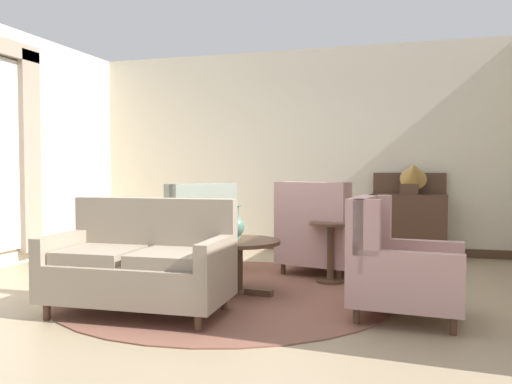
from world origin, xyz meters
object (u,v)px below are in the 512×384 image
(settee, at_px, (141,265))
(sideboard, at_px, (409,221))
(armchair_foreground_right, at_px, (321,237))
(armchair_back_corner, at_px, (192,236))
(armchair_beside_settee, at_px, (397,267))
(gramophone, at_px, (413,175))
(side_table, at_px, (330,247))
(porcelain_vase, at_px, (235,225))
(coffee_table, at_px, (238,251))

(settee, bearing_deg, sideboard, 56.43)
(settee, xyz_separation_m, sideboard, (2.15, 3.52, 0.09))
(armchair_foreground_right, bearing_deg, armchair_back_corner, 31.18)
(armchair_beside_settee, relative_size, gramophone, 1.83)
(armchair_beside_settee, height_order, side_table, armchair_beside_settee)
(porcelain_vase, bearing_deg, settee, -120.19)
(porcelain_vase, distance_m, side_table, 1.12)
(armchair_beside_settee, distance_m, armchair_back_corner, 2.60)
(gramophone, bearing_deg, sideboard, 118.28)
(coffee_table, relative_size, sideboard, 0.71)
(porcelain_vase, bearing_deg, armchair_back_corner, 136.65)
(armchair_back_corner, bearing_deg, side_table, 122.87)
(side_table, bearing_deg, porcelain_vase, -139.61)
(porcelain_vase, height_order, settee, settee)
(settee, bearing_deg, gramophone, 55.14)
(side_table, bearing_deg, gramophone, 65.11)
(coffee_table, bearing_deg, armchair_back_corner, 136.11)
(armchair_foreground_right, bearing_deg, coffee_table, 78.29)
(coffee_table, bearing_deg, gramophone, 57.63)
(armchair_foreground_right, bearing_deg, settee, 75.26)
(gramophone, bearing_deg, armchair_back_corner, -144.13)
(armchair_back_corner, relative_size, side_table, 1.75)
(armchair_back_corner, xyz_separation_m, side_table, (1.61, -0.04, -0.05))
(armchair_beside_settee, xyz_separation_m, armchair_foreground_right, (-0.89, 1.59, 0.02))
(coffee_table, height_order, armchair_back_corner, armchair_back_corner)
(porcelain_vase, height_order, gramophone, gramophone)
(settee, height_order, armchair_back_corner, armchair_back_corner)
(coffee_table, height_order, gramophone, gramophone)
(gramophone, bearing_deg, armchair_beside_settee, -92.47)
(armchair_back_corner, xyz_separation_m, armchair_foreground_right, (1.43, 0.42, -0.00))
(sideboard, bearing_deg, settee, -121.39)
(settee, relative_size, gramophone, 2.83)
(coffee_table, xyz_separation_m, side_table, (0.79, 0.76, -0.04))
(armchair_back_corner, relative_size, gramophone, 2.11)
(armchair_foreground_right, height_order, sideboard, sideboard)
(coffee_table, height_order, sideboard, sideboard)
(settee, distance_m, side_table, 2.11)
(armchair_beside_settee, height_order, sideboard, sideboard)
(sideboard, bearing_deg, gramophone, -61.72)
(armchair_foreground_right, bearing_deg, side_table, 126.46)
(porcelain_vase, distance_m, sideboard, 3.07)
(side_table, relative_size, sideboard, 0.56)
(coffee_table, distance_m, armchair_beside_settee, 1.55)
(armchair_beside_settee, relative_size, sideboard, 0.85)
(armchair_beside_settee, xyz_separation_m, side_table, (-0.71, 1.13, -0.02))
(coffee_table, bearing_deg, armchair_foreground_right, 63.41)
(settee, height_order, sideboard, sideboard)
(settee, xyz_separation_m, armchair_beside_settee, (2.07, 0.49, 0.01))
(coffee_table, height_order, porcelain_vase, porcelain_vase)
(side_table, xyz_separation_m, sideboard, (0.79, 1.91, 0.11))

